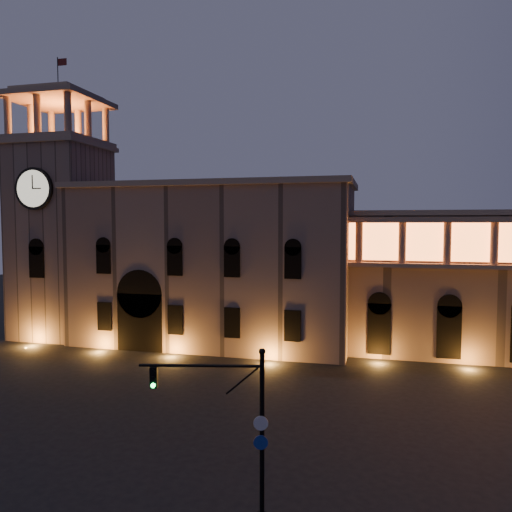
{
  "coord_description": "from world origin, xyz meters",
  "views": [
    {
      "loc": [
        16.09,
        -30.43,
        13.21
      ],
      "look_at": [
        4.39,
        16.0,
        10.11
      ],
      "focal_mm": 35.0,
      "sensor_mm": 36.0,
      "label": 1
    }
  ],
  "objects": [
    {
      "name": "clock_tower",
      "position": [
        -20.5,
        20.98,
        12.5
      ],
      "size": [
        9.8,
        9.8,
        32.4
      ],
      "color": "#876A58",
      "rests_on": "ground"
    },
    {
      "name": "ground",
      "position": [
        0.0,
        0.0,
        0.0
      ],
      "size": [
        160.0,
        160.0,
        0.0
      ],
      "primitive_type": "plane",
      "color": "black",
      "rests_on": "ground"
    },
    {
      "name": "government_building",
      "position": [
        -2.08,
        21.93,
        8.77
      ],
      "size": [
        30.8,
        12.8,
        17.6
      ],
      "color": "#876A58",
      "rests_on": "ground"
    },
    {
      "name": "traffic_light",
      "position": [
        10.2,
        -9.9,
        4.1
      ],
      "size": [
        5.59,
        1.55,
        7.81
      ],
      "rotation": [
        0.0,
        0.0,
        0.22
      ],
      "color": "black",
      "rests_on": "ground"
    }
  ]
}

